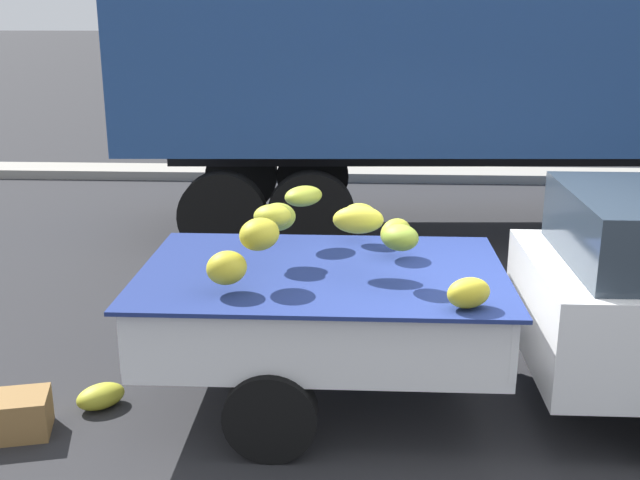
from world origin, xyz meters
name	(u,v)px	position (x,y,z in m)	size (l,w,h in m)	color
ground	(484,420)	(0.00, 0.00, 0.00)	(220.00, 220.00, 0.00)	#28282B
curb_strip	(412,174)	(0.00, 8.60, 0.08)	(80.00, 0.80, 0.16)	gray
pickup_truck	(579,300)	(0.68, 0.24, 0.88)	(4.82, 1.87, 1.70)	white
semi_trailer	(584,43)	(1.93, 5.24, 2.54)	(12.11, 3.16, 3.95)	navy
fallen_banana_bunch_near_tailgate	(101,396)	(-2.93, 0.05, 0.09)	(0.38, 0.24, 0.19)	gold
produce_crate	(12,416)	(-3.44, -0.37, 0.15)	(0.52, 0.36, 0.30)	olive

